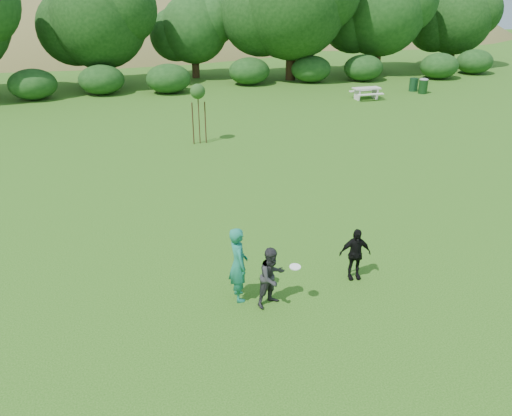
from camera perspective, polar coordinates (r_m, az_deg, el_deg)
The scene contains 11 objects.
ground at distance 12.70m, azimuth 3.79°, elevation -9.98°, with size 120.00×120.00×0.00m, color #19470C.
player_teal at distance 12.11m, azimuth -2.03°, elevation -6.42°, with size 0.70×0.46×1.93m, color #19705A.
player_grey at distance 11.98m, azimuth 1.82°, elevation -7.89°, with size 0.75×0.58×1.53m, color #2B2A2D.
player_black at distance 13.27m, azimuth 11.24°, elevation -5.17°, with size 0.84×0.35×1.43m, color black.
trash_can_near at distance 37.98m, azimuth 17.56°, elevation 13.29°, with size 0.60×0.60×0.90m, color #153B20.
frisbee at distance 11.82m, azimuth 4.50°, elevation -6.73°, with size 0.27×0.27×0.04m.
sapling at distance 23.88m, azimuth -6.68°, elevation 12.91°, with size 0.70×0.70×2.85m.
picnic_table at distance 34.45m, azimuth 12.50°, elevation 12.88°, with size 1.80×1.48×0.76m.
trash_can_lidded at distance 37.33m, azimuth 18.57°, elevation 13.12°, with size 0.60×0.60×1.05m.
hillside at distance 80.62m, azimuth -13.55°, elevation 10.21°, with size 150.00×72.00×52.00m.
tree_row at distance 39.16m, azimuth -6.26°, elevation 21.09°, with size 53.92×10.38×9.62m.
Camera 1 is at (-3.67, -9.80, 7.21)m, focal length 35.00 mm.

